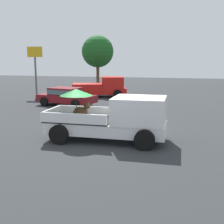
% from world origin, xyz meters
% --- Properties ---
extents(ground_plane, '(80.00, 80.00, 0.00)m').
position_xyz_m(ground_plane, '(0.00, 0.00, 0.00)').
color(ground_plane, '#2D3033').
extents(pickup_truck_main, '(5.05, 2.25, 2.19)m').
position_xyz_m(pickup_truck_main, '(0.41, -0.01, 0.98)').
color(pickup_truck_main, black).
rests_on(pickup_truck_main, ground).
extents(pickup_truck_red, '(5.11, 3.17, 1.80)m').
position_xyz_m(pickup_truck_red, '(-3.93, 13.38, 0.87)').
color(pickup_truck_red, black).
rests_on(pickup_truck_red, ground).
extents(parked_sedan_near, '(4.59, 2.72, 1.33)m').
position_xyz_m(parked_sedan_near, '(-5.15, 8.11, 0.74)').
color(parked_sedan_near, black).
rests_on(parked_sedan_near, ground).
extents(motel_sign, '(1.40, 0.16, 4.43)m').
position_xyz_m(motel_sign, '(-9.70, 12.23, 3.15)').
color(motel_sign, '#59595B').
rests_on(motel_sign, ground).
extents(tree_by_lot, '(3.33, 3.33, 5.78)m').
position_xyz_m(tree_by_lot, '(-5.68, 18.30, 4.10)').
color(tree_by_lot, brown).
rests_on(tree_by_lot, ground).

